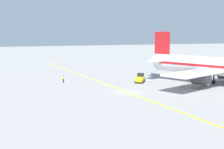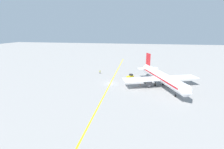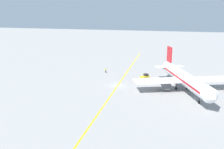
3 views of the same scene
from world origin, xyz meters
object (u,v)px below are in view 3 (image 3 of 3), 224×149
Objects in this scene: traffic_cone_near_nose at (157,87)px; airplane_at_gate at (184,78)px; ground_crew_worker at (106,70)px; baggage_tug_white at (145,77)px; traffic_cone_mid_apron at (167,88)px.

airplane_at_gate is at bearing 174.77° from traffic_cone_near_nose.
airplane_at_gate is at bearing 151.24° from ground_crew_worker.
ground_crew_worker is (27.14, -14.89, -2.80)m from airplane_at_gate.
airplane_at_gate is 62.08× the size of traffic_cone_near_nose.
baggage_tug_white is 5.97× the size of traffic_cone_mid_apron.
traffic_cone_near_nose is (7.57, -0.69, -3.43)m from airplane_at_gate.
airplane_at_gate reaches higher than traffic_cone_mid_apron.
ground_crew_worker is 3.05× the size of traffic_cone_near_nose.
baggage_tug_white reaches higher than traffic_cone_near_nose.
baggage_tug_white is 1.95× the size of ground_crew_worker.
traffic_cone_near_nose is at bearing 118.59° from baggage_tug_white.
airplane_at_gate reaches higher than traffic_cone_near_nose.
airplane_at_gate is 8.34m from traffic_cone_near_nose.
airplane_at_gate is 31.09m from ground_crew_worker.
baggage_tug_white reaches higher than traffic_cone_mid_apron.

